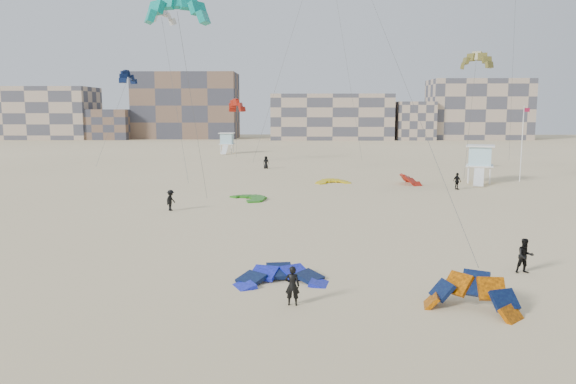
{
  "coord_description": "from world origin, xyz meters",
  "views": [
    {
      "loc": [
        1.97,
        -23.36,
        7.73
      ],
      "look_at": [
        1.27,
        6.0,
        3.45
      ],
      "focal_mm": 35.0,
      "sensor_mm": 36.0,
      "label": 1
    }
  ],
  "objects_px": {
    "kitesurfer_main": "(292,286)",
    "lifeguard_tower_near": "(480,164)",
    "kite_ground_orange": "(471,311)",
    "kite_ground_blue": "(281,283)"
  },
  "relations": [
    {
      "from": "kite_ground_blue",
      "to": "kite_ground_orange",
      "type": "distance_m",
      "value": 8.27
    },
    {
      "from": "kite_ground_orange",
      "to": "lifeguard_tower_near",
      "type": "distance_m",
      "value": 41.42
    },
    {
      "from": "kite_ground_blue",
      "to": "kitesurfer_main",
      "type": "relative_size",
      "value": 2.49
    },
    {
      "from": "kite_ground_blue",
      "to": "kitesurfer_main",
      "type": "distance_m",
      "value": 3.08
    },
    {
      "from": "lifeguard_tower_near",
      "to": "kite_ground_orange",
      "type": "bearing_deg",
      "value": -89.49
    },
    {
      "from": "kitesurfer_main",
      "to": "lifeguard_tower_near",
      "type": "bearing_deg",
      "value": -113.05
    },
    {
      "from": "kitesurfer_main",
      "to": "lifeguard_tower_near",
      "type": "relative_size",
      "value": 0.27
    },
    {
      "from": "kite_ground_blue",
      "to": "lifeguard_tower_near",
      "type": "relative_size",
      "value": 0.67
    },
    {
      "from": "kite_ground_orange",
      "to": "kitesurfer_main",
      "type": "relative_size",
      "value": 2.17
    },
    {
      "from": "kite_ground_orange",
      "to": "lifeguard_tower_near",
      "type": "relative_size",
      "value": 0.59
    }
  ]
}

